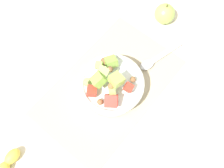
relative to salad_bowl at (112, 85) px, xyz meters
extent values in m
plane|color=silver|center=(0.00, -0.01, -0.04)|extent=(2.40, 2.40, 0.00)
cube|color=tan|center=(0.00, -0.01, -0.04)|extent=(0.50, 0.31, 0.01)
cylinder|color=white|center=(0.00, 0.00, -0.01)|extent=(0.20, 0.20, 0.05)
torus|color=white|center=(0.00, 0.00, 0.01)|extent=(0.21, 0.21, 0.02)
cube|color=#A3CC6B|center=(0.03, 0.03, 0.05)|extent=(0.03, 0.04, 0.03)
cube|color=#BC3828|center=(0.07, -0.03, 0.03)|extent=(0.05, 0.05, 0.03)
sphere|color=brown|center=(-0.04, -0.06, 0.02)|extent=(0.03, 0.03, 0.04)
cube|color=#9EC656|center=(0.00, -0.03, 0.05)|extent=(0.05, 0.04, 0.04)
sphere|color=brown|center=(0.07, 0.01, 0.02)|extent=(0.03, 0.03, 0.03)
sphere|color=brown|center=(0.02, 0.02, 0.06)|extent=(0.03, 0.03, 0.03)
cube|color=red|center=(0.05, 0.04, 0.04)|extent=(0.06, 0.06, 0.05)
cube|color=#BC3828|center=(-0.01, 0.06, 0.04)|extent=(0.03, 0.03, 0.03)
cube|color=#A3CC6B|center=(0.05, -0.06, 0.03)|extent=(0.03, 0.03, 0.03)
cube|color=#9EC656|center=(0.00, 0.02, 0.07)|extent=(0.05, 0.05, 0.03)
cube|color=#8CB74C|center=(-0.05, -0.04, 0.04)|extent=(0.05, 0.06, 0.04)
cube|color=#8CB74C|center=(0.03, -0.03, 0.06)|extent=(0.05, 0.05, 0.05)
cube|color=#9EC656|center=(-0.02, -0.07, 0.03)|extent=(0.03, 0.03, 0.02)
sphere|color=brown|center=(-0.02, -0.02, 0.06)|extent=(0.03, 0.03, 0.03)
sphere|color=brown|center=(-0.05, 0.05, 0.03)|extent=(0.02, 0.03, 0.02)
ellipsoid|color=#B7B7BC|center=(-0.15, 0.04, -0.03)|extent=(0.06, 0.05, 0.01)
cube|color=#B7B7BC|center=(-0.24, 0.07, -0.03)|extent=(0.15, 0.06, 0.01)
sphere|color=#9EC656|center=(-0.35, -0.03, 0.00)|extent=(0.08, 0.08, 0.08)
cylinder|color=brown|center=(-0.35, -0.03, 0.04)|extent=(0.00, 0.00, 0.01)
ellipsoid|color=yellow|center=(0.37, -0.09, -0.03)|extent=(0.06, 0.04, 0.04)
camera|label=1|loc=(0.24, 0.20, 0.78)|focal=40.85mm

